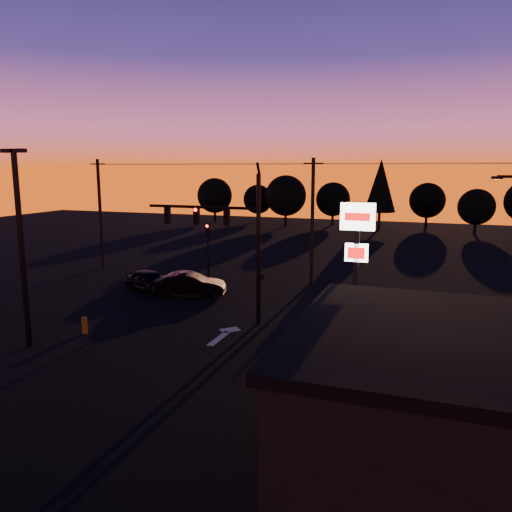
% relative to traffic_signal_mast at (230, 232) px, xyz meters
% --- Properties ---
extents(ground, '(120.00, 120.00, 0.00)m').
position_rel_traffic_signal_mast_xyz_m(ground, '(0.10, -3.99, -4.94)').
color(ground, black).
rests_on(ground, ground).
extents(lane_arrow, '(1.20, 3.10, 0.01)m').
position_rel_traffic_signal_mast_xyz_m(lane_arrow, '(0.60, -2.33, -4.93)').
color(lane_arrow, beige).
rests_on(lane_arrow, ground).
extents(traffic_signal_mast, '(6.79, 0.52, 8.58)m').
position_rel_traffic_signal_mast_xyz_m(traffic_signal_mast, '(0.00, 0.00, 0.00)').
color(traffic_signal_mast, black).
rests_on(traffic_signal_mast, ground).
extents(secondary_signal, '(0.30, 0.31, 4.35)m').
position_rel_traffic_signal_mast_xyz_m(secondary_signal, '(-4.90, 7.49, -2.07)').
color(secondary_signal, black).
rests_on(secondary_signal, ground).
extents(parking_lot_light, '(1.25, 0.30, 9.14)m').
position_rel_traffic_signal_mast_xyz_m(parking_lot_light, '(-7.40, -6.99, 0.33)').
color(parking_lot_light, black).
rests_on(parking_lot_light, ground).
extents(pylon_sign, '(1.50, 0.28, 6.80)m').
position_rel_traffic_signal_mast_xyz_m(pylon_sign, '(7.10, -2.49, -0.02)').
color(pylon_sign, black).
rests_on(pylon_sign, ground).
extents(utility_pole_0, '(1.40, 0.26, 9.00)m').
position_rel_traffic_signal_mast_xyz_m(utility_pole_0, '(-15.90, 10.01, -0.34)').
color(utility_pole_0, black).
rests_on(utility_pole_0, ground).
extents(utility_pole_1, '(1.40, 0.26, 9.00)m').
position_rel_traffic_signal_mast_xyz_m(utility_pole_1, '(2.10, 10.01, -0.34)').
color(utility_pole_1, black).
rests_on(utility_pole_1, ground).
extents(power_wires, '(36.00, 1.22, 0.07)m').
position_rel_traffic_signal_mast_xyz_m(power_wires, '(2.10, 10.01, 3.63)').
color(power_wires, black).
rests_on(power_wires, ground).
extents(bollard, '(0.28, 0.28, 0.84)m').
position_rel_traffic_signal_mast_xyz_m(bollard, '(-6.14, -4.59, -4.52)').
color(bollard, '#BB6F11').
rests_on(bollard, ground).
extents(tree_0, '(5.36, 5.36, 6.74)m').
position_rel_traffic_signal_mast_xyz_m(tree_0, '(-21.90, 46.01, -0.88)').
color(tree_0, black).
rests_on(tree_0, ground).
extents(tree_1, '(4.54, 4.54, 5.71)m').
position_rel_traffic_signal_mast_xyz_m(tree_1, '(-15.90, 49.01, -1.50)').
color(tree_1, black).
rests_on(tree_1, ground).
extents(tree_2, '(5.77, 5.78, 7.26)m').
position_rel_traffic_signal_mast_xyz_m(tree_2, '(-9.90, 44.01, -0.57)').
color(tree_2, black).
rests_on(tree_2, ground).
extents(tree_3, '(4.95, 4.95, 6.22)m').
position_rel_traffic_signal_mast_xyz_m(tree_3, '(-3.90, 48.01, -1.19)').
color(tree_3, black).
rests_on(tree_3, ground).
extents(tree_4, '(4.18, 4.18, 9.50)m').
position_rel_traffic_signal_mast_xyz_m(tree_4, '(3.10, 45.01, 0.99)').
color(tree_4, black).
rests_on(tree_4, ground).
extents(tree_5, '(4.95, 4.95, 6.22)m').
position_rel_traffic_signal_mast_xyz_m(tree_5, '(9.10, 50.01, -1.19)').
color(tree_5, black).
rests_on(tree_5, ground).
extents(tree_6, '(4.54, 4.54, 5.71)m').
position_rel_traffic_signal_mast_xyz_m(tree_6, '(15.10, 44.01, -1.50)').
color(tree_6, black).
rests_on(tree_6, ground).
extents(car_left, '(4.53, 3.26, 1.43)m').
position_rel_traffic_signal_mast_xyz_m(car_left, '(-7.77, 4.19, -4.22)').
color(car_left, black).
rests_on(car_left, ground).
extents(car_mid, '(4.89, 2.79, 1.52)m').
position_rel_traffic_signal_mast_xyz_m(car_mid, '(-4.62, 4.08, -4.17)').
color(car_mid, black).
rests_on(car_mid, ground).
extents(suv_parked, '(3.49, 5.38, 1.38)m').
position_rel_traffic_signal_mast_xyz_m(suv_parked, '(8.25, -5.70, -4.25)').
color(suv_parked, black).
rests_on(suv_parked, ground).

